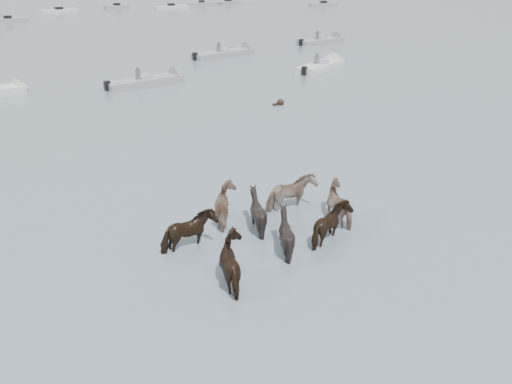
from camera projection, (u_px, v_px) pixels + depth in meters
ground at (316, 238)px, 16.02m from camera, size 400.00×400.00×0.00m
pony_herd at (271, 222)px, 16.01m from camera, size 7.02×4.86×1.53m
swimming_pony at (280, 103)px, 30.37m from camera, size 0.72×0.44×0.44m
motorboat_a at (2, 91)px, 32.56m from camera, size 4.63×2.38×1.92m
motorboat_b at (155, 80)px, 35.33m from camera, size 6.03×2.35×1.92m
motorboat_c at (231, 53)px, 45.37m from camera, size 6.60×2.71×1.92m
motorboat_d at (325, 65)px, 40.38m from camera, size 5.86×4.02×1.92m
motorboat_e at (326, 41)px, 51.93m from camera, size 5.81×2.12×1.92m
distant_flotilla at (29, 12)px, 77.64m from camera, size 104.44×24.09×0.93m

